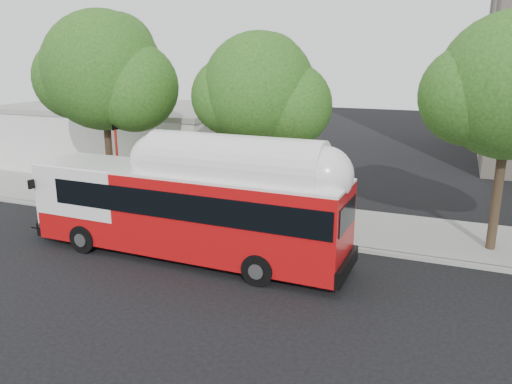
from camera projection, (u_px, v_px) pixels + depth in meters
ground at (223, 273)px, 17.93m from camera, size 120.00×120.00×0.00m
sidewalk at (282, 218)px, 23.72m from camera, size 60.00×5.00×0.15m
curb_strip at (262, 236)px, 21.40m from camera, size 60.00×0.30×0.15m
red_curb_segment at (200, 227)px, 22.48m from camera, size 10.00×0.32×0.16m
street_tree_left at (112, 76)px, 24.23m from camera, size 6.67×5.80×9.74m
street_tree_mid at (268, 94)px, 22.00m from camera, size 5.75×5.00×8.62m
low_commercial_bldg at (129, 135)px, 34.94m from camera, size 16.20×10.20×4.25m
transit_bus at (188, 212)px, 18.87m from camera, size 13.33×3.06×3.92m
signal_pole at (118, 168)px, 24.21m from camera, size 0.12×0.41×4.38m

